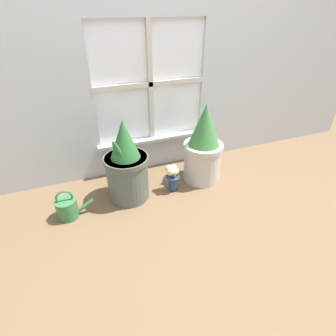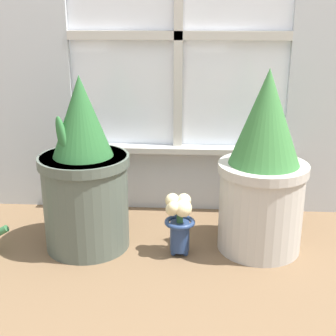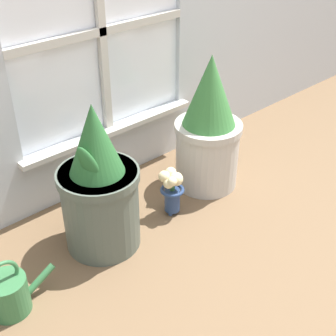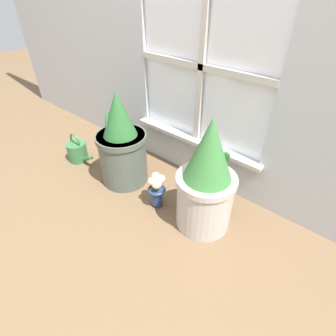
# 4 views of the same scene
# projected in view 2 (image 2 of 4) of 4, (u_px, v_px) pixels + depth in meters

# --- Properties ---
(ground_plane) EXTENTS (10.00, 10.00, 0.00)m
(ground_plane) POSITION_uv_depth(u_px,v_px,m) (169.00, 277.00, 1.56)
(ground_plane) COLOR brown
(potted_plant_left) EXTENTS (0.33, 0.33, 0.64)m
(potted_plant_left) POSITION_uv_depth(u_px,v_px,m) (85.00, 177.00, 1.69)
(potted_plant_left) COLOR #4C564C
(potted_plant_left) RESTS_ON ground_plane
(potted_plant_right) EXTENTS (0.32, 0.32, 0.67)m
(potted_plant_right) POSITION_uv_depth(u_px,v_px,m) (263.00, 171.00, 1.66)
(potted_plant_right) COLOR #B7B2A8
(potted_plant_right) RESTS_ON ground_plane
(flower_vase) EXTENTS (0.11, 0.11, 0.23)m
(flower_vase) POSITION_uv_depth(u_px,v_px,m) (179.00, 219.00, 1.67)
(flower_vase) COLOR navy
(flower_vase) RESTS_ON ground_plane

